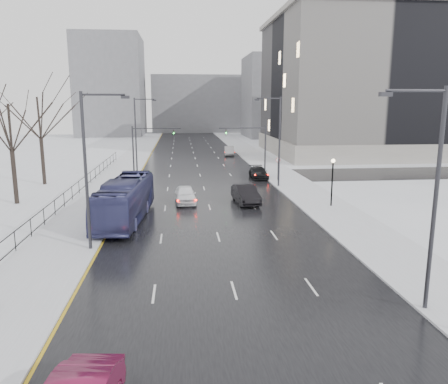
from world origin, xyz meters
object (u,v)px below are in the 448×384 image
object	(u,v)px
sedan_right_near	(246,194)
sedan_right_far	(259,173)
sedan_right_distant	(229,151)
streetlight_l_near	(89,164)
tree_park_d	(17,205)
mast_signal_right	(257,144)
bus	(125,200)
lamppost_r_mid	(332,175)
no_uturn_sign	(278,162)
tree_park_e	(45,185)
streetlight_l_far	(137,131)
streetlight_r_mid	(278,137)
sedan_center_near	(185,194)
mast_signal_left	(142,145)
streetlight_r_near	(431,190)

from	to	relation	value
sedan_right_near	sedan_right_far	distance (m)	14.17
sedan_right_far	sedan_right_distant	world-z (taller)	sedan_right_distant
sedan_right_near	streetlight_l_near	bearing A→B (deg)	-138.94
tree_park_d	streetlight_l_near	bearing A→B (deg)	-55.47
mast_signal_right	bus	size ratio (longest dim) A/B	0.54
streetlight_l_near	sedan_right_far	distance (m)	30.57
lamppost_r_mid	sedan_right_near	distance (m)	8.11
bus	sedan_right_far	world-z (taller)	bus
no_uturn_sign	bus	xyz separation A→B (m)	(-16.20, -16.78, -0.58)
streetlight_l_near	tree_park_e	bearing A→B (deg)	112.69
streetlight_l_near	streetlight_l_far	distance (m)	32.00
streetlight_r_mid	no_uturn_sign	bearing A→B (deg)	75.52
tree_park_e	sedan_right_near	bearing A→B (deg)	-28.34
streetlight_r_mid	mast_signal_right	size ratio (longest dim) A/B	1.54
streetlight_r_mid	streetlight_l_far	distance (m)	20.27
sedan_center_near	sedan_right_near	distance (m)	5.69
mast_signal_left	sedan_right_far	size ratio (longest dim) A/B	1.34
streetlight_r_mid	bus	bearing A→B (deg)	-139.89
bus	sedan_right_near	world-z (taller)	bus
tree_park_e	sedan_center_near	distance (m)	19.48
tree_park_d	no_uturn_sign	world-z (taller)	tree_park_d
streetlight_l_far	bus	distance (m)	25.11
mast_signal_right	sedan_right_far	world-z (taller)	mast_signal_right
sedan_right_far	streetlight_l_near	bearing A→B (deg)	-120.89
tree_park_d	lamppost_r_mid	bearing A→B (deg)	-7.91
no_uturn_sign	sedan_right_distant	size ratio (longest dim) A/B	0.56
sedan_center_near	sedan_right_distant	world-z (taller)	sedan_center_near
streetlight_l_far	streetlight_l_near	bearing A→B (deg)	-90.00
tree_park_e	streetlight_r_mid	world-z (taller)	streetlight_r_mid
lamppost_r_mid	bus	distance (m)	18.25
streetlight_r_near	mast_signal_left	size ratio (longest dim) A/B	1.54
streetlight_r_mid	lamppost_r_mid	xyz separation A→B (m)	(2.83, -10.00, -2.67)
streetlight_r_mid	no_uturn_sign	xyz separation A→B (m)	(1.03, 4.00, -3.32)
sedan_center_near	sedan_right_distant	size ratio (longest dim) A/B	0.98
streetlight_l_far	mast_signal_right	distance (m)	16.07
streetlight_l_near	lamppost_r_mid	bearing A→B (deg)	27.55
tree_park_d	no_uturn_sign	size ratio (longest dim) A/B	4.63
streetlight_r_near	no_uturn_sign	distance (m)	34.18
mast_signal_right	tree_park_d	bearing A→B (deg)	-150.88
streetlight_r_near	streetlight_l_far	size ratio (longest dim) A/B	1.00
streetlight_l_far	no_uturn_sign	bearing A→B (deg)	-24.73
streetlight_l_near	lamppost_r_mid	xyz separation A→B (m)	(19.17, 10.00, -2.67)
tree_park_d	sedan_right_far	world-z (taller)	tree_park_d
mast_signal_right	no_uturn_sign	distance (m)	4.77
tree_park_e	mast_signal_right	size ratio (longest dim) A/B	2.08
streetlight_l_near	lamppost_r_mid	world-z (taller)	streetlight_l_near
streetlight_r_near	streetlight_l_near	size ratio (longest dim) A/B	1.00
sedan_center_near	sedan_right_far	world-z (taller)	sedan_center_near
streetlight_r_mid	mast_signal_left	distance (m)	17.50
no_uturn_sign	sedan_right_far	world-z (taller)	no_uturn_sign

